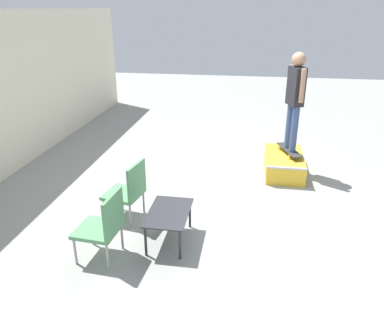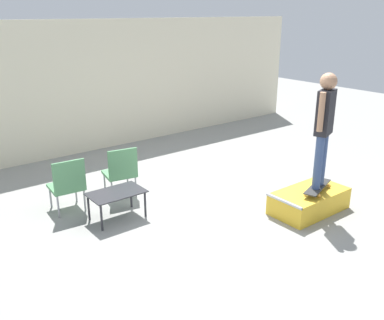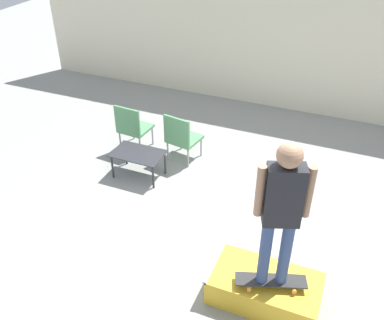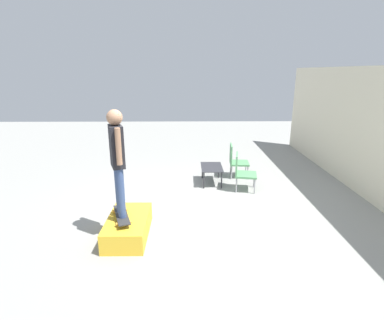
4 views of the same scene
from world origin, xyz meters
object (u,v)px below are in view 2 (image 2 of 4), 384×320
person_skater (324,121)px  patio_chair_left (68,183)px  skateboard_on_ramp (317,187)px  coffee_table (116,195)px  skate_ramp_box (309,201)px  patio_chair_right (121,170)px

person_skater → patio_chair_left: 4.23m
skateboard_on_ramp → coffee_table: bearing=127.3°
person_skater → skate_ramp_box: bearing=108.8°
coffee_table → patio_chair_right: patio_chair_right is taller
skateboard_on_ramp → patio_chair_right: size_ratio=0.90×
skate_ramp_box → skateboard_on_ramp: bearing=-50.7°
person_skater → skateboard_on_ramp: bearing=0.0°
skate_ramp_box → patio_chair_left: size_ratio=1.43×
person_skater → patio_chair_right: (-2.24, 2.52, -1.05)m
skateboard_on_ramp → patio_chair_left: size_ratio=0.90×
skateboard_on_ramp → patio_chair_right: 3.37m
skateboard_on_ramp → person_skater: (0.00, 0.00, 1.11)m
skate_ramp_box → coffee_table: size_ratio=1.52×
coffee_table → patio_chair_right: (0.48, 0.72, 0.10)m
coffee_table → patio_chair_right: size_ratio=0.94×
patio_chair_left → coffee_table: bearing=129.6°
skateboard_on_ramp → patio_chair_right: patio_chair_right is taller
skate_ramp_box → skateboard_on_ramp: skateboard_on_ramp is taller
skateboard_on_ramp → person_skater: person_skater is taller
patio_chair_left → patio_chair_right: (0.99, 0.00, 0.00)m
skate_ramp_box → patio_chair_left: (-3.15, 2.43, 0.32)m
skateboard_on_ramp → skate_ramp_box: bearing=110.1°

